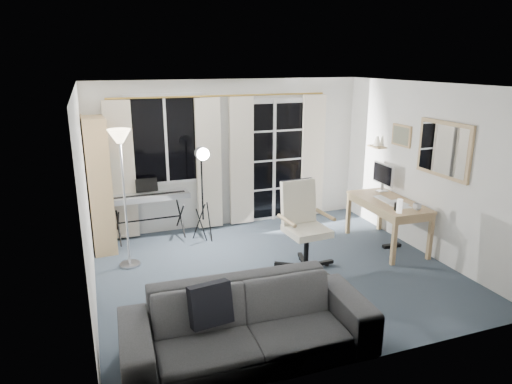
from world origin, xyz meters
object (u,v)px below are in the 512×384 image
at_px(torchiere_lamp, 121,158).
at_px(desk, 388,206).
at_px(studio_light, 202,165).
at_px(office_chair, 302,218).
at_px(bookshelf, 96,187).
at_px(keyboard_piano, 148,198).
at_px(sofa, 248,312).
at_px(monitor, 383,175).
at_px(mug, 417,206).

xyz_separation_m(torchiere_lamp, desk, (3.67, -0.59, -0.87)).
xyz_separation_m(torchiere_lamp, studio_light, (1.16, 0.50, -0.29)).
height_order(office_chair, desk, office_chair).
bearing_deg(torchiere_lamp, studio_light, 23.31).
xyz_separation_m(bookshelf, keyboard_piano, (0.72, 0.01, -0.24)).
height_order(keyboard_piano, office_chair, office_chair).
height_order(bookshelf, desk, bookshelf).
distance_m(torchiere_lamp, sofa, 2.76).
bearing_deg(bookshelf, studio_light, -14.99).
bearing_deg(monitor, sofa, -140.87).
xyz_separation_m(studio_light, desk, (2.51, -1.09, -0.59)).
bearing_deg(bookshelf, desk, -21.95).
bearing_deg(desk, keyboard_piano, 158.51).
relative_size(torchiere_lamp, mug, 16.04).
height_order(studio_light, desk, studio_light).
height_order(torchiere_lamp, mug, torchiere_lamp).
height_order(keyboard_piano, sofa, keyboard_piano).
relative_size(office_chair, mug, 10.16).
height_order(torchiere_lamp, desk, torchiere_lamp).
bearing_deg(torchiere_lamp, desk, -9.16).
relative_size(keyboard_piano, desk, 0.92).
distance_m(torchiere_lamp, monitor, 3.91).
bearing_deg(sofa, keyboard_piano, 100.58).
height_order(desk, mug, mug).
bearing_deg(mug, torchiere_lamp, 163.85).
relative_size(bookshelf, torchiere_lamp, 1.05).
distance_m(studio_light, mug, 3.09).
distance_m(bookshelf, desk, 4.26).
distance_m(keyboard_piano, desk, 3.58).
bearing_deg(desk, torchiere_lamp, 172.97).
distance_m(bookshelf, mug, 4.54).
height_order(mug, sofa, sofa).
bearing_deg(sofa, studio_light, 86.52).
distance_m(office_chair, monitor, 1.85).
bearing_deg(bookshelf, keyboard_piano, -1.89).
relative_size(torchiere_lamp, keyboard_piano, 1.50).
distance_m(keyboard_piano, monitor, 3.62).
distance_m(office_chair, desk, 1.52).
bearing_deg(monitor, bookshelf, 169.02).
xyz_separation_m(studio_light, office_chair, (1.01, -1.31, -0.52)).
height_order(office_chair, sofa, office_chair).
bearing_deg(office_chair, desk, 4.31).
xyz_separation_m(torchiere_lamp, office_chair, (2.17, -0.81, -0.80)).
height_order(bookshelf, monitor, bookshelf).
xyz_separation_m(studio_light, monitor, (2.71, -0.64, -0.23)).
bearing_deg(desk, monitor, 68.53).
xyz_separation_m(mug, sofa, (-2.91, -1.31, -0.31)).
relative_size(torchiere_lamp, office_chair, 1.58).
distance_m(desk, mug, 0.53).
relative_size(keyboard_piano, studio_light, 0.82).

